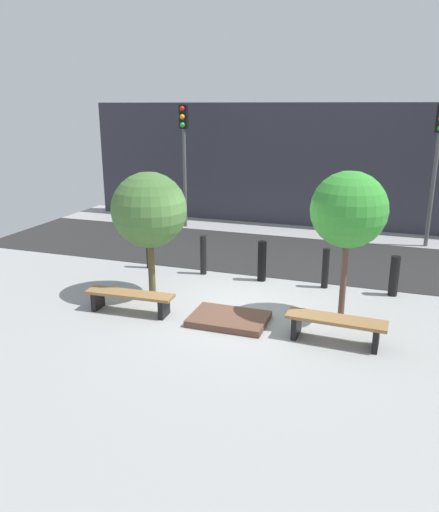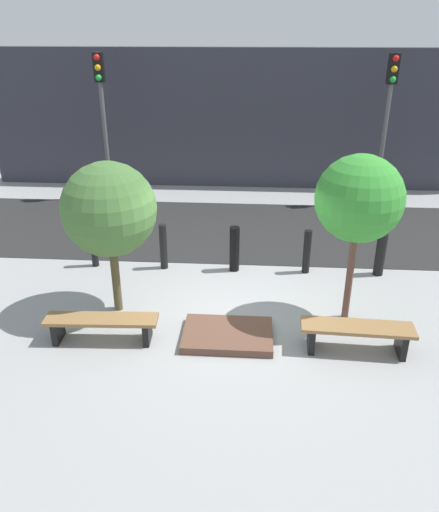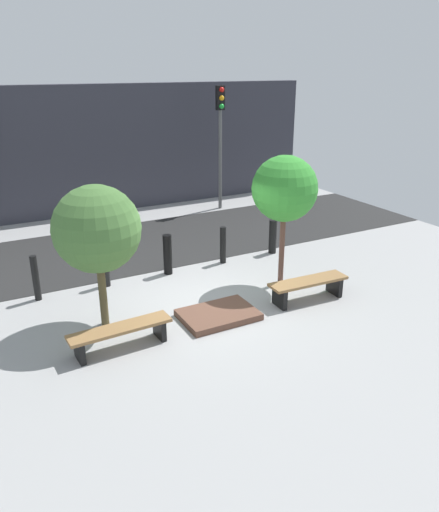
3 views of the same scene
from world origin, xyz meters
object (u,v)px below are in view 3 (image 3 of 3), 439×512
Objects in this scene: bollard_left at (106,266)px; bollard_far_left at (36,278)px; bollard_right at (223,245)px; planter_bed at (218,315)px; tree_behind_right_bench at (285,189)px; bollard_far_right at (273,237)px; bench_right at (308,286)px; tree_behind_left_bench at (97,229)px; bench_left at (121,333)px; bollard_center at (168,255)px; traffic_light_mid_west at (220,126)px.

bollard_far_left is at bearing 180.00° from bollard_left.
planter_bed is at bearing -120.45° from bollard_right.
tree_behind_right_bench is 3.24× the size of bollard_far_right.
bench_right is at bearing -109.10° from bollard_far_right.
tree_behind_right_bench reaches higher than tree_behind_left_bench.
tree_behind_left_bench is 2.74× the size of bollard_far_left.
bench_left is 1.94m from tree_behind_left_bench.
bench_left is 1.25× the size of planter_bed.
tree_behind_right_bench is (2.09, 0.82, 2.18)m from planter_bed.
bollard_center is at bearing 0.00° from bollard_far_left.
bollard_far_left is (-3.06, 2.60, 0.44)m from planter_bed.
bollard_left reaches higher than bench_right.
bollard_far_right is (6.12, 0.00, -0.05)m from bollard_far_left.
bollard_far_right is (0.97, 2.80, 0.12)m from bench_right.
bollard_center is (1.53, 0.00, -0.01)m from bollard_left.
tree_behind_left_bench is 4.19m from tree_behind_right_bench.
bench_left is 2.86m from bollard_left.
bench_right is 1.89× the size of bollard_right.
bollard_right reaches higher than bench_right.
traffic_light_mid_west is (2.44, 4.65, 2.36)m from bollard_right.
bollard_left reaches higher than bollard_center.
bollard_right is (-0.56, 1.78, -1.77)m from tree_behind_right_bench.
bollard_far_right is (5.15, 2.80, 0.14)m from bench_left.
bollard_far_right is at bearing 19.05° from tree_behind_left_bench.
tree_behind_left_bench is 2.81× the size of bollard_center.
tree_behind_left_bench is (-0.00, 1.02, 1.64)m from bench_left.
bench_right is 5.86m from bollard_far_left.
bollard_left is 1.05× the size of bollard_right.
tree_behind_right_bench is at bearing 21.52° from planter_bed.
bollard_right reaches higher than planter_bed.
planter_bed is at bearing 2.85° from bench_left.
tree_behind_left_bench is 5.65m from bollard_far_right.
traffic_light_mid_west reaches higher than bollard_far_left.
traffic_light_mid_west is (5.50, 4.65, 2.34)m from bollard_left.
tree_behind_left_bench is at bearing -61.38° from bollard_far_left.
bollard_right is at bearing 103.91° from bench_right.
traffic_light_mid_west is at bearing 73.67° from tree_behind_right_bench.
bollard_right is 1.53m from bollard_far_right.
tree_behind_right_bench is at bearing -19.05° from bollard_far_left.
tree_behind_right_bench reaches higher than bench_right.
bollard_left is (0.56, 1.78, -1.46)m from tree_behind_left_bench.
tree_behind_left_bench is 2.78× the size of bollard_left.
planter_bed is (-2.09, 0.20, -0.27)m from bench_right.
planter_bed is 0.36× the size of traffic_light_mid_west.
bench_left is 2.97m from bollard_far_left.
traffic_light_mid_west is (1.88, 7.46, 2.50)m from bench_right.
bench_right is 0.65× the size of tree_behind_left_bench.
traffic_light_mid_west is at bearing 62.30° from bollard_right.
tree_behind_right_bench is (0.00, 1.02, 1.91)m from bench_right.
tree_behind_right_bench reaches higher than bollard_far_left.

